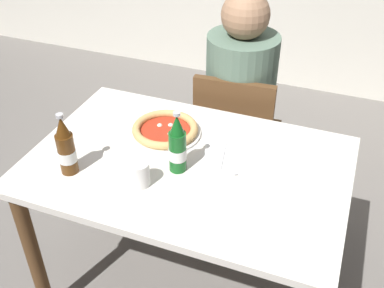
% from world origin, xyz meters
% --- Properties ---
extents(ground_plane, '(8.00, 8.00, 0.00)m').
position_xyz_m(ground_plane, '(0.00, 0.00, 0.00)').
color(ground_plane, slate).
extents(dining_table_main, '(1.20, 0.80, 0.75)m').
position_xyz_m(dining_table_main, '(0.00, 0.00, 0.64)').
color(dining_table_main, silver).
rests_on(dining_table_main, ground_plane).
extents(chair_behind_table, '(0.42, 0.42, 0.85)m').
position_xyz_m(chair_behind_table, '(0.02, 0.61, 0.48)').
color(chair_behind_table, brown).
rests_on(chair_behind_table, ground_plane).
extents(diner_seated, '(0.34, 0.34, 1.21)m').
position_xyz_m(diner_seated, '(0.02, 0.66, 0.58)').
color(diner_seated, '#2D3342').
rests_on(diner_seated, ground_plane).
extents(pizza_margherita_near, '(0.29, 0.29, 0.04)m').
position_xyz_m(pizza_margherita_near, '(-0.15, 0.14, 0.77)').
color(pizza_margherita_near, white).
rests_on(pizza_margherita_near, dining_table_main).
extents(beer_bottle_left, '(0.07, 0.07, 0.25)m').
position_xyz_m(beer_bottle_left, '(-0.02, -0.05, 0.85)').
color(beer_bottle_left, '#14591E').
rests_on(beer_bottle_left, dining_table_main).
extents(beer_bottle_center, '(0.07, 0.07, 0.25)m').
position_xyz_m(beer_bottle_center, '(-0.38, -0.20, 0.85)').
color(beer_bottle_center, '#512D0F').
rests_on(beer_bottle_center, dining_table_main).
extents(napkin_with_cutlery, '(0.22, 0.22, 0.01)m').
position_xyz_m(napkin_with_cutlery, '(0.14, 0.07, 0.75)').
color(napkin_with_cutlery, white).
rests_on(napkin_with_cutlery, dining_table_main).
extents(paper_cup, '(0.07, 0.07, 0.09)m').
position_xyz_m(paper_cup, '(-0.11, -0.18, 0.80)').
color(paper_cup, white).
rests_on(paper_cup, dining_table_main).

